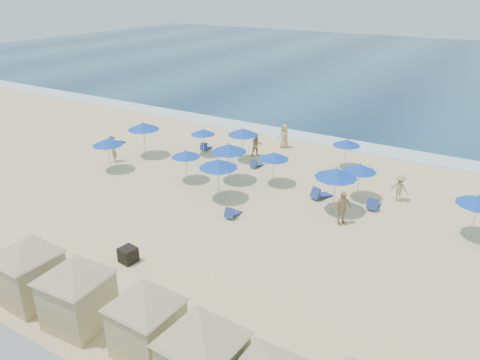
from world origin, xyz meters
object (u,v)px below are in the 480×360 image
at_px(cabana_1, 76,287).
at_px(umbrella_3, 186,154).
at_px(cabana_2, 146,315).
at_px(umbrella_6, 218,164).
at_px(beachgoer_0, 114,151).
at_px(beachgoer_2, 342,208).
at_px(cabana_0, 27,265).
at_px(umbrella_0, 143,126).
at_px(umbrella_9, 347,142).
at_px(beachgoer_4, 284,136).
at_px(umbrella_7, 274,156).
at_px(umbrella_8, 336,173).
at_px(umbrella_10, 360,168).
at_px(trash_bin, 128,255).
at_px(umbrella_4, 243,132).
at_px(umbrella_2, 203,132).
at_px(umbrella_11, 478,200).
at_px(umbrella_5, 229,148).
at_px(beachgoer_1, 257,145).
at_px(umbrella_1, 108,142).
at_px(cabana_3, 203,351).
at_px(beachgoer_3, 400,188).

bearing_deg(cabana_1, umbrella_3, 110.53).
bearing_deg(cabana_2, umbrella_6, 112.38).
relative_size(beachgoer_0, beachgoer_2, 0.88).
height_order(cabana_0, umbrella_0, cabana_0).
relative_size(cabana_2, umbrella_9, 2.03).
bearing_deg(umbrella_0, beachgoer_4, 41.60).
bearing_deg(beachgoer_2, umbrella_6, 134.18).
distance_m(umbrella_7, umbrella_8, 4.93).
bearing_deg(umbrella_10, umbrella_8, -104.30).
bearing_deg(umbrella_6, umbrella_8, 17.26).
bearing_deg(trash_bin, umbrella_4, 106.60).
relative_size(cabana_0, umbrella_4, 1.87).
xyz_separation_m(umbrella_9, beachgoer_0, (-14.43, -7.31, -1.03)).
relative_size(umbrella_2, umbrella_11, 0.85).
height_order(umbrella_5, beachgoer_1, umbrella_5).
height_order(trash_bin, umbrella_6, umbrella_6).
bearing_deg(umbrella_1, umbrella_10, 15.53).
bearing_deg(beachgoer_2, umbrella_9, 55.87).
xyz_separation_m(umbrella_1, umbrella_4, (6.70, 6.32, 0.09)).
bearing_deg(beachgoer_2, trash_bin, 177.94).
height_order(cabana_3, umbrella_11, cabana_3).
distance_m(umbrella_0, umbrella_6, 9.29).
distance_m(trash_bin, cabana_1, 4.46).
distance_m(beachgoer_2, beachgoer_3, 4.85).
height_order(umbrella_3, beachgoer_4, umbrella_3).
distance_m(trash_bin, umbrella_11, 16.99).
xyz_separation_m(cabana_2, umbrella_4, (-6.85, 17.78, 0.57)).
bearing_deg(umbrella_2, cabana_2, -60.10).
distance_m(umbrella_7, umbrella_11, 11.63).
xyz_separation_m(trash_bin, umbrella_4, (-2.25, 13.98, 1.78)).
bearing_deg(beachgoer_4, umbrella_9, -0.21).
bearing_deg(umbrella_6, trash_bin, -88.96).
bearing_deg(beachgoer_3, cabana_1, 75.83).
height_order(umbrella_6, umbrella_8, umbrella_8).
bearing_deg(beachgoer_0, umbrella_0, 102.75).
xyz_separation_m(umbrella_4, beachgoer_2, (9.33, -5.44, -1.20)).
xyz_separation_m(umbrella_9, umbrella_10, (2.29, -4.27, 0.09)).
xyz_separation_m(umbrella_6, beachgoer_3, (9.13, 5.29, -1.44)).
height_order(umbrella_9, beachgoer_1, umbrella_9).
height_order(umbrella_0, umbrella_8, umbrella_8).
xyz_separation_m(cabana_1, umbrella_9, (3.09, 20.34, 0.22)).
distance_m(cabana_1, umbrella_5, 14.54).
bearing_deg(trash_bin, umbrella_5, 103.31).
bearing_deg(cabana_0, beachgoer_4, 88.95).
height_order(umbrella_3, beachgoer_3, umbrella_3).
height_order(trash_bin, beachgoer_4, beachgoer_4).
distance_m(umbrella_5, umbrella_11, 14.24).
relative_size(umbrella_1, umbrella_11, 0.98).
height_order(beachgoer_0, beachgoer_3, beachgoer_0).
bearing_deg(umbrella_10, beachgoer_4, 142.47).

